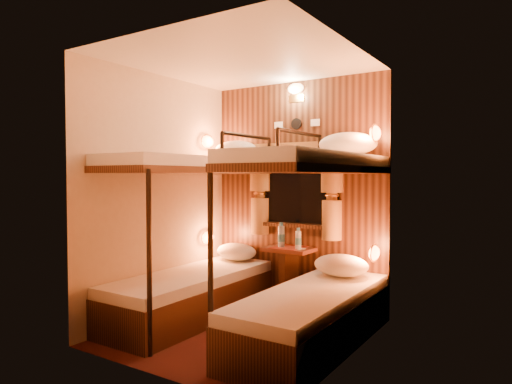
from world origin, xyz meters
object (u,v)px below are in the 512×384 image
Objects in this scene: bottle_left at (281,237)px; bunk_left at (192,262)px; table at (289,270)px; bottle_right at (298,240)px; bunk_right at (312,278)px.

bunk_left is at bearing -127.58° from bottle_left.
bottle_right is (0.14, -0.06, 0.33)m from table.
bottle_right is (0.79, 0.72, 0.19)m from bunk_left.
bottle_right is at bearing -23.30° from table.
bunk_right is 2.90× the size of table.
bunk_left reaches higher than bottle_left.
bunk_left is 1.09m from bottle_right.
table is at bearing 129.67° from bunk_right.
bottle_left is at bearing 52.42° from bunk_left.
table is (0.65, 0.78, -0.14)m from bunk_left.
table is (-0.65, 0.78, -0.14)m from bunk_right.
table is 2.51× the size of bottle_left.
bottle_left reaches higher than table.
table is at bearing 24.02° from bottle_left.
bottle_left is 1.18× the size of bottle_right.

